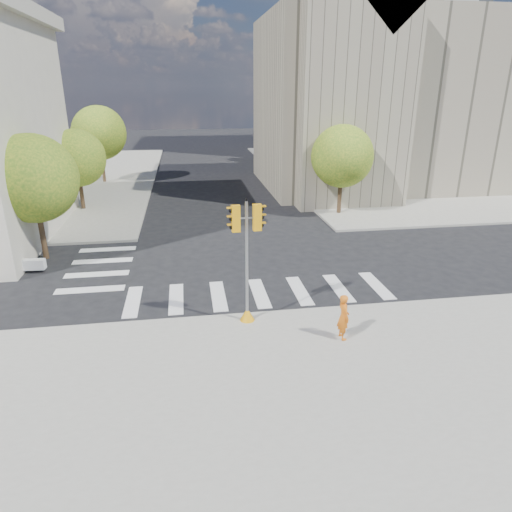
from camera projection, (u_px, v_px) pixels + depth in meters
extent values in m
plane|color=black|center=(255.00, 275.00, 21.81)|extent=(160.00, 160.00, 0.00)
cube|color=gray|center=(320.00, 439.00, 11.60)|extent=(30.00, 14.00, 0.15)
cube|color=gray|center=(403.00, 170.00, 48.72)|extent=(28.00, 40.00, 0.15)
cube|color=gray|center=(4.00, 181.00, 42.98)|extent=(28.00, 40.00, 0.15)
cube|color=gray|center=(410.00, 104.00, 40.31)|extent=(26.00, 14.00, 14.00)
cube|color=gray|center=(342.00, 107.00, 34.54)|extent=(8.00, 8.00, 14.00)
cube|color=#9EA0A3|center=(374.00, 32.00, 58.59)|extent=(20.00, 18.00, 30.00)
cylinder|color=#382616|center=(43.00, 236.00, 23.58)|extent=(0.28, 0.28, 2.45)
sphere|color=#27631C|center=(33.00, 179.00, 22.53)|extent=(4.40, 4.40, 4.40)
cylinder|color=#382616|center=(82.00, 196.00, 32.88)|extent=(0.28, 0.28, 2.17)
sphere|color=#27631C|center=(77.00, 158.00, 31.94)|extent=(4.00, 4.00, 4.00)
cylinder|color=#382616|center=(103.00, 169.00, 42.06)|extent=(0.28, 0.28, 2.62)
sphere|color=#27631C|center=(99.00, 133.00, 40.93)|extent=(4.80, 4.80, 4.80)
cylinder|color=#382616|center=(340.00, 198.00, 31.73)|extent=(0.28, 0.28, 2.38)
sphere|color=#27631C|center=(342.00, 156.00, 30.72)|extent=(4.20, 4.20, 4.20)
cylinder|color=#382616|center=(298.00, 168.00, 42.81)|extent=(0.28, 0.28, 2.52)
sphere|color=#27631C|center=(299.00, 134.00, 41.72)|extent=(4.60, 4.60, 4.60)
cylinder|color=#382616|center=(274.00, 152.00, 53.96)|extent=(0.28, 0.28, 2.27)
sphere|color=#27631C|center=(274.00, 128.00, 53.00)|extent=(4.00, 4.00, 4.00)
cylinder|color=black|center=(331.00, 147.00, 34.46)|extent=(0.12, 0.12, 8.00)
cube|color=black|center=(335.00, 91.00, 33.06)|extent=(0.35, 0.18, 0.22)
cylinder|color=black|center=(290.00, 131.00, 47.42)|extent=(0.12, 0.12, 8.00)
cube|color=black|center=(291.00, 90.00, 46.02)|extent=(0.35, 0.18, 0.22)
cone|color=orange|center=(247.00, 314.00, 17.27)|extent=(0.56, 0.56, 0.50)
cylinder|color=gray|center=(247.00, 264.00, 16.55)|extent=(0.11, 0.11, 4.62)
cylinder|color=black|center=(246.00, 200.00, 15.72)|extent=(0.07, 0.07, 0.12)
cylinder|color=gray|center=(247.00, 218.00, 15.95)|extent=(0.90, 0.10, 0.06)
cube|color=orange|center=(236.00, 219.00, 15.88)|extent=(0.31, 0.23, 0.95)
cube|color=orange|center=(257.00, 217.00, 16.02)|extent=(0.31, 0.23, 0.95)
imported|color=orange|center=(343.00, 317.00, 15.84)|extent=(0.45, 0.64, 1.67)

